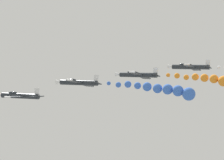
{
  "coord_description": "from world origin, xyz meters",
  "views": [
    {
      "loc": [
        -96.14,
        -45.42,
        138.91
      ],
      "look_at": [
        0.0,
        0.0,
        133.05
      ],
      "focal_mm": 77.31,
      "sensor_mm": 36.0,
      "label": 1
    }
  ],
  "objects_px": {
    "airplane_lead": "(19,96)",
    "airplane_right_inner": "(138,75)",
    "airplane_left_inner": "(78,82)",
    "airplane_left_outer": "(190,67)"
  },
  "relations": [
    {
      "from": "airplane_right_inner",
      "to": "airplane_left_outer",
      "type": "relative_size",
      "value": 1.0
    },
    {
      "from": "airplane_lead",
      "to": "airplane_right_inner",
      "type": "xyz_separation_m",
      "value": [
        20.68,
        -17.67,
        3.8
      ]
    },
    {
      "from": "airplane_left_inner",
      "to": "airplane_lead",
      "type": "bearing_deg",
      "value": 139.03
    },
    {
      "from": "airplane_left_outer",
      "to": "airplane_lead",
      "type": "bearing_deg",
      "value": 138.66
    },
    {
      "from": "airplane_lead",
      "to": "airplane_right_inner",
      "type": "distance_m",
      "value": 27.47
    },
    {
      "from": "airplane_lead",
      "to": "airplane_right_inner",
      "type": "bearing_deg",
      "value": -40.52
    },
    {
      "from": "airplane_lead",
      "to": "airplane_left_outer",
      "type": "relative_size",
      "value": 1.0
    },
    {
      "from": "airplane_lead",
      "to": "airplane_left_inner",
      "type": "xyz_separation_m",
      "value": [
        9.64,
        -8.37,
        2.39
      ]
    },
    {
      "from": "airplane_left_inner",
      "to": "airplane_left_outer",
      "type": "distance_m",
      "value": 28.3
    },
    {
      "from": "airplane_lead",
      "to": "airplane_left_outer",
      "type": "bearing_deg",
      "value": -41.34
    }
  ]
}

